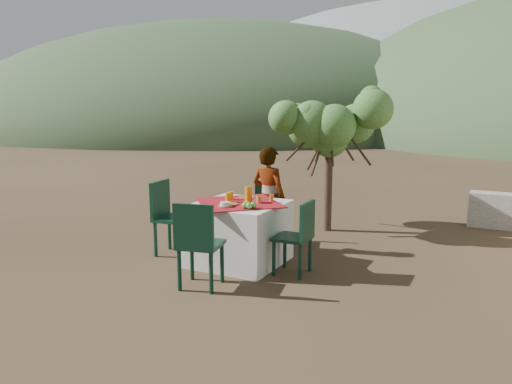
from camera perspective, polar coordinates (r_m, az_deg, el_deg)
ground at (r=6.27m, az=-1.34°, el=-7.97°), size 160.00×160.00×0.00m
table at (r=6.14m, az=-1.94°, el=-4.67°), size 1.30×1.30×0.76m
chair_far at (r=7.06m, az=1.25°, el=-2.12°), size 0.47×0.47×0.82m
chair_near at (r=5.27m, az=-6.66°, el=-5.62°), size 0.52×0.52×0.94m
chair_left at (r=6.57m, az=-9.98°, el=-2.47°), size 0.50×0.50×0.96m
chair_right at (r=5.72m, az=4.87°, el=-4.82°), size 0.40×0.40×0.86m
person at (r=6.66m, az=1.48°, el=-0.72°), size 0.56×0.42×1.39m
shrub_tree at (r=7.68m, az=8.97°, el=6.66°), size 1.62×1.59×1.91m
hill_near_left at (r=40.99m, az=-3.33°, el=7.23°), size 40.00×40.00×16.00m
hill_far_center at (r=57.68m, az=20.66°, el=7.39°), size 60.00×60.00×24.00m
plate_far at (r=6.35m, az=-0.88°, el=-0.59°), size 0.25×0.25×0.01m
plate_near at (r=5.91m, az=-3.09°, el=-1.39°), size 0.21×0.21×0.01m
glass_far at (r=6.22m, az=-2.90°, el=-0.41°), size 0.06×0.06×0.10m
glass_near at (r=6.07m, az=-3.20°, el=-0.62°), size 0.07×0.07×0.11m
juice_pitcher at (r=6.04m, az=-0.87°, el=-0.27°), size 0.09×0.09×0.19m
bowl_plate at (r=5.80m, az=-3.56°, el=-1.63°), size 0.17×0.17×0.01m
white_bowl at (r=5.79m, az=-3.56°, el=-1.36°), size 0.12×0.12×0.04m
jar_left at (r=5.99m, az=0.35°, el=-0.84°), size 0.06×0.06×0.09m
jar_right at (r=6.11m, az=1.79°, el=-0.67°), size 0.05×0.05×0.08m
napkin_holder at (r=6.01m, az=0.13°, el=-0.82°), size 0.07×0.04×0.09m
fruit_cluster at (r=5.69m, az=-0.85°, el=-1.51°), size 0.15×0.14×0.07m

